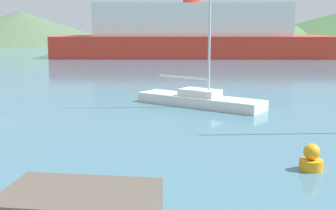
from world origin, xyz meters
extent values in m
cube|color=white|center=(0.94, 20.68, 0.25)|extent=(6.83, 4.47, 0.51)
cube|color=white|center=(0.94, 20.68, 0.68)|extent=(2.33, 1.91, 0.35)
cylinder|color=#BCBCC1|center=(1.40, 20.45, 4.57)|extent=(0.12, 0.12, 8.13)
cylinder|color=#BCBCC1|center=(0.02, 21.14, 1.41)|extent=(2.80, 1.45, 0.10)
cube|color=red|center=(-3.24, 55.01, 1.29)|extent=(34.30, 13.54, 2.58)
cube|color=silver|center=(-3.24, 55.01, 4.52)|extent=(24.21, 10.76, 3.88)
cylinder|color=orange|center=(5.10, 10.65, 0.15)|extent=(0.68, 0.68, 0.31)
sphere|color=orange|center=(5.10, 10.65, 0.55)|extent=(0.48, 0.48, 0.48)
cone|color=#4C6647|center=(-41.96, 87.63, 3.24)|extent=(38.93, 38.93, 6.47)
cone|color=#476B42|center=(-1.05, 94.54, 3.98)|extent=(51.45, 51.45, 7.95)
camera|label=1|loc=(3.04, -2.91, 4.24)|focal=50.00mm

